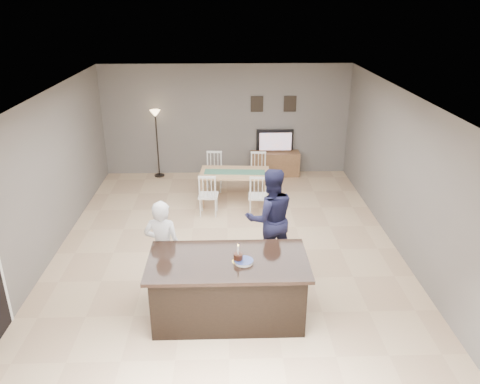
{
  "coord_description": "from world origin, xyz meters",
  "views": [
    {
      "loc": [
        -0.01,
        -7.2,
        4.14
      ],
      "look_at": [
        0.21,
        -0.3,
        1.25
      ],
      "focal_mm": 35.0,
      "sensor_mm": 36.0,
      "label": 1
    }
  ],
  "objects_px": {
    "woman": "(163,248)",
    "birthday_cake": "(238,258)",
    "kitchen_island": "(228,288)",
    "dining_table": "(235,177)",
    "man": "(270,218)",
    "tv_console": "(275,164)",
    "plate_stack": "(244,261)",
    "television": "(275,141)",
    "floor_lamp": "(156,126)"
  },
  "relations": [
    {
      "from": "woman",
      "to": "birthday_cake",
      "type": "relative_size",
      "value": 5.79
    },
    {
      "from": "kitchen_island",
      "to": "birthday_cake",
      "type": "height_order",
      "value": "birthday_cake"
    },
    {
      "from": "birthday_cake",
      "to": "dining_table",
      "type": "relative_size",
      "value": 0.15
    },
    {
      "from": "man",
      "to": "birthday_cake",
      "type": "relative_size",
      "value": 6.59
    },
    {
      "from": "tv_console",
      "to": "birthday_cake",
      "type": "bearing_deg",
      "value": -100.73
    },
    {
      "from": "tv_console",
      "to": "dining_table",
      "type": "xyz_separation_m",
      "value": [
        -1.03,
        -1.63,
        0.27
      ]
    },
    {
      "from": "tv_console",
      "to": "plate_stack",
      "type": "relative_size",
      "value": 4.71
    },
    {
      "from": "television",
      "to": "floor_lamp",
      "type": "distance_m",
      "value": 2.91
    },
    {
      "from": "television",
      "to": "man",
      "type": "height_order",
      "value": "man"
    },
    {
      "from": "kitchen_island",
      "to": "floor_lamp",
      "type": "xyz_separation_m",
      "value": [
        -1.68,
        5.59,
        0.83
      ]
    },
    {
      "from": "plate_stack",
      "to": "birthday_cake",
      "type": "bearing_deg",
      "value": 155.42
    },
    {
      "from": "kitchen_island",
      "to": "birthday_cake",
      "type": "distance_m",
      "value": 0.53
    },
    {
      "from": "television",
      "to": "woman",
      "type": "distance_m",
      "value": 5.45
    },
    {
      "from": "television",
      "to": "floor_lamp",
      "type": "height_order",
      "value": "floor_lamp"
    },
    {
      "from": "birthday_cake",
      "to": "dining_table",
      "type": "bearing_deg",
      "value": 89.52
    },
    {
      "from": "woman",
      "to": "plate_stack",
      "type": "xyz_separation_m",
      "value": [
        1.16,
        -0.72,
        0.18
      ]
    },
    {
      "from": "plate_stack",
      "to": "dining_table",
      "type": "distance_m",
      "value": 4.03
    },
    {
      "from": "tv_console",
      "to": "floor_lamp",
      "type": "relative_size",
      "value": 0.72
    },
    {
      "from": "man",
      "to": "birthday_cake",
      "type": "bearing_deg",
      "value": 58.65
    },
    {
      "from": "television",
      "to": "birthday_cake",
      "type": "relative_size",
      "value": 3.55
    },
    {
      "from": "television",
      "to": "woman",
      "type": "relative_size",
      "value": 0.61
    },
    {
      "from": "woman",
      "to": "birthday_cake",
      "type": "bearing_deg",
      "value": 157.57
    },
    {
      "from": "kitchen_island",
      "to": "plate_stack",
      "type": "distance_m",
      "value": 0.52
    },
    {
      "from": "dining_table",
      "to": "television",
      "type": "bearing_deg",
      "value": 62.64
    },
    {
      "from": "kitchen_island",
      "to": "man",
      "type": "bearing_deg",
      "value": 62.92
    },
    {
      "from": "woman",
      "to": "television",
      "type": "bearing_deg",
      "value": -103.5
    },
    {
      "from": "kitchen_island",
      "to": "plate_stack",
      "type": "relative_size",
      "value": 8.44
    },
    {
      "from": "plate_stack",
      "to": "tv_console",
      "type": "bearing_deg",
      "value": 80.05
    },
    {
      "from": "woman",
      "to": "plate_stack",
      "type": "relative_size",
      "value": 5.85
    },
    {
      "from": "kitchen_island",
      "to": "woman",
      "type": "relative_size",
      "value": 1.44
    },
    {
      "from": "plate_stack",
      "to": "kitchen_island",
      "type": "bearing_deg",
      "value": 158.29
    },
    {
      "from": "birthday_cake",
      "to": "man",
      "type": "bearing_deg",
      "value": 68.36
    },
    {
      "from": "television",
      "to": "man",
      "type": "xyz_separation_m",
      "value": [
        -0.51,
        -4.29,
        -0.02
      ]
    },
    {
      "from": "tv_console",
      "to": "man",
      "type": "xyz_separation_m",
      "value": [
        -0.51,
        -4.22,
        0.55
      ]
    },
    {
      "from": "tv_console",
      "to": "man",
      "type": "bearing_deg",
      "value": -96.89
    },
    {
      "from": "man",
      "to": "dining_table",
      "type": "height_order",
      "value": "man"
    },
    {
      "from": "kitchen_island",
      "to": "floor_lamp",
      "type": "height_order",
      "value": "floor_lamp"
    },
    {
      "from": "kitchen_island",
      "to": "man",
      "type": "relative_size",
      "value": 1.27
    },
    {
      "from": "television",
      "to": "floor_lamp",
      "type": "xyz_separation_m",
      "value": [
        -2.88,
        -0.05,
        0.43
      ]
    },
    {
      "from": "kitchen_island",
      "to": "man",
      "type": "xyz_separation_m",
      "value": [
        0.69,
        1.35,
        0.39
      ]
    },
    {
      "from": "birthday_cake",
      "to": "floor_lamp",
      "type": "distance_m",
      "value": 5.93
    },
    {
      "from": "dining_table",
      "to": "tv_console",
      "type": "bearing_deg",
      "value": 61.57
    },
    {
      "from": "kitchen_island",
      "to": "plate_stack",
      "type": "height_order",
      "value": "plate_stack"
    },
    {
      "from": "floor_lamp",
      "to": "television",
      "type": "bearing_deg",
      "value": 0.99
    },
    {
      "from": "plate_stack",
      "to": "floor_lamp",
      "type": "distance_m",
      "value": 5.99
    },
    {
      "from": "tv_console",
      "to": "dining_table",
      "type": "height_order",
      "value": "dining_table"
    },
    {
      "from": "woman",
      "to": "dining_table",
      "type": "height_order",
      "value": "woman"
    },
    {
      "from": "birthday_cake",
      "to": "floor_lamp",
      "type": "bearing_deg",
      "value": 107.84
    },
    {
      "from": "tv_console",
      "to": "man",
      "type": "distance_m",
      "value": 4.29
    },
    {
      "from": "television",
      "to": "woman",
      "type": "bearing_deg",
      "value": 66.76
    }
  ]
}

